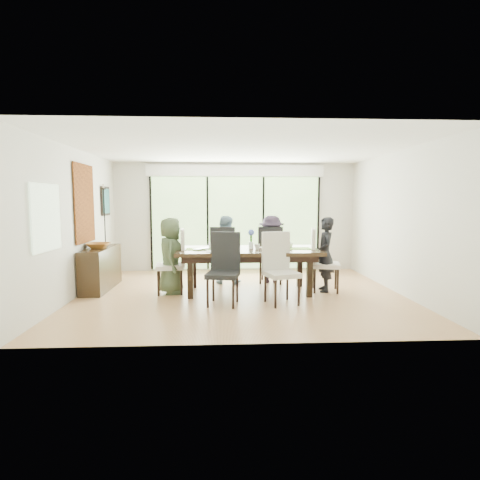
{
  "coord_description": "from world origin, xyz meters",
  "views": [
    {
      "loc": [
        -0.36,
        -6.92,
        1.74
      ],
      "look_at": [
        0.0,
        0.25,
        1.0
      ],
      "focal_mm": 28.0,
      "sensor_mm": 36.0,
      "label": 1
    }
  ],
  "objects_px": {
    "chair_near_right": "(282,268)",
    "cup_a": "(212,245)",
    "table_top": "(249,251)",
    "cup_b": "(257,247)",
    "person_left_end": "(171,256)",
    "chair_far_left": "(225,254)",
    "chair_far_right": "(271,254)",
    "chair_near_left": "(223,269)",
    "chair_left_end": "(170,261)",
    "person_far_right": "(271,249)",
    "person_far_left": "(225,250)",
    "vase": "(251,245)",
    "laptop": "(204,249)",
    "bowl": "(98,246)",
    "sideboard": "(101,268)",
    "chair_right_end": "(326,260)",
    "cup_c": "(289,245)",
    "person_right_end": "(325,254)"
  },
  "relations": [
    {
      "from": "chair_near_right",
      "to": "cup_a",
      "type": "distance_m",
      "value": 1.6
    },
    {
      "from": "table_top",
      "to": "cup_b",
      "type": "height_order",
      "value": "cup_b"
    },
    {
      "from": "person_left_end",
      "to": "cup_a",
      "type": "height_order",
      "value": "person_left_end"
    },
    {
      "from": "chair_far_left",
      "to": "chair_far_right",
      "type": "distance_m",
      "value": 1.0
    },
    {
      "from": "chair_near_left",
      "to": "chair_near_right",
      "type": "height_order",
      "value": "same"
    },
    {
      "from": "chair_left_end",
      "to": "person_far_right",
      "type": "relative_size",
      "value": 0.85
    },
    {
      "from": "person_far_left",
      "to": "vase",
      "type": "relative_size",
      "value": 10.75
    },
    {
      "from": "chair_far_right",
      "to": "person_far_right",
      "type": "distance_m",
      "value": 0.11
    },
    {
      "from": "chair_left_end",
      "to": "chair_far_left",
      "type": "relative_size",
      "value": 1.0
    },
    {
      "from": "laptop",
      "to": "table_top",
      "type": "bearing_deg",
      "value": -40.03
    },
    {
      "from": "chair_near_left",
      "to": "chair_near_right",
      "type": "bearing_deg",
      "value": 11.54
    },
    {
      "from": "chair_far_left",
      "to": "cup_a",
      "type": "height_order",
      "value": "chair_far_left"
    },
    {
      "from": "chair_far_right",
      "to": "bowl",
      "type": "height_order",
      "value": "chair_far_right"
    },
    {
      "from": "chair_near_left",
      "to": "vase",
      "type": "height_order",
      "value": "chair_near_left"
    },
    {
      "from": "chair_near_left",
      "to": "cup_b",
      "type": "xyz_separation_m",
      "value": [
        0.65,
        0.77,
        0.28
      ]
    },
    {
      "from": "person_far_left",
      "to": "vase",
      "type": "xyz_separation_m",
      "value": [
        0.5,
        -0.78,
        0.18
      ]
    },
    {
      "from": "cup_a",
      "to": "sideboard",
      "type": "bearing_deg",
      "value": 173.17
    },
    {
      "from": "chair_right_end",
      "to": "cup_c",
      "type": "xyz_separation_m",
      "value": [
        -0.7,
        0.1,
        0.28
      ]
    },
    {
      "from": "person_right_end",
      "to": "sideboard",
      "type": "relative_size",
      "value": 0.98
    },
    {
      "from": "chair_near_right",
      "to": "bowl",
      "type": "relative_size",
      "value": 2.81
    },
    {
      "from": "laptop",
      "to": "cup_b",
      "type": "xyz_separation_m",
      "value": [
        1.0,
        0.0,
        0.04
      ]
    },
    {
      "from": "chair_near_left",
      "to": "person_right_end",
      "type": "distance_m",
      "value": 2.17
    },
    {
      "from": "person_far_left",
      "to": "bowl",
      "type": "distance_m",
      "value": 2.53
    },
    {
      "from": "cup_b",
      "to": "bowl",
      "type": "distance_m",
      "value": 3.1
    },
    {
      "from": "person_far_right",
      "to": "cup_a",
      "type": "distance_m",
      "value": 1.43
    },
    {
      "from": "table_top",
      "to": "bowl",
      "type": "bearing_deg",
      "value": 173.82
    },
    {
      "from": "chair_far_left",
      "to": "chair_near_left",
      "type": "height_order",
      "value": "same"
    },
    {
      "from": "chair_near_left",
      "to": "cup_c",
      "type": "bearing_deg",
      "value": 48.27
    },
    {
      "from": "cup_c",
      "to": "chair_near_left",
      "type": "bearing_deg",
      "value": -143.27
    },
    {
      "from": "chair_left_end",
      "to": "laptop",
      "type": "distance_m",
      "value": 0.7
    },
    {
      "from": "chair_far_left",
      "to": "person_right_end",
      "type": "height_order",
      "value": "person_right_end"
    },
    {
      "from": "chair_far_left",
      "to": "person_left_end",
      "type": "bearing_deg",
      "value": 50.45
    },
    {
      "from": "cup_c",
      "to": "person_far_right",
      "type": "bearing_deg",
      "value": 108.9
    },
    {
      "from": "person_left_end",
      "to": "vase",
      "type": "relative_size",
      "value": 10.75
    },
    {
      "from": "chair_near_left",
      "to": "bowl",
      "type": "distance_m",
      "value": 2.71
    },
    {
      "from": "chair_near_left",
      "to": "table_top",
      "type": "bearing_deg",
      "value": 71.65
    },
    {
      "from": "chair_far_left",
      "to": "person_right_end",
      "type": "xyz_separation_m",
      "value": [
        1.93,
        -0.85,
        0.11
      ]
    },
    {
      "from": "person_right_end",
      "to": "chair_far_left",
      "type": "bearing_deg",
      "value": -109.55
    },
    {
      "from": "chair_right_end",
      "to": "laptop",
      "type": "height_order",
      "value": "chair_right_end"
    },
    {
      "from": "table_top",
      "to": "chair_far_right",
      "type": "distance_m",
      "value": 1.03
    },
    {
      "from": "chair_near_left",
      "to": "chair_near_right",
      "type": "relative_size",
      "value": 1.0
    },
    {
      "from": "person_far_right",
      "to": "cup_b",
      "type": "bearing_deg",
      "value": 76.72
    },
    {
      "from": "table_top",
      "to": "laptop",
      "type": "height_order",
      "value": "laptop"
    },
    {
      "from": "bowl",
      "to": "chair_left_end",
      "type": "bearing_deg",
      "value": -12.54
    },
    {
      "from": "person_far_left",
      "to": "sideboard",
      "type": "height_order",
      "value": "person_far_left"
    },
    {
      "from": "chair_far_left",
      "to": "person_left_end",
      "type": "distance_m",
      "value": 1.34
    },
    {
      "from": "cup_c",
      "to": "chair_far_left",
      "type": "bearing_deg",
      "value": 149.04
    },
    {
      "from": "sideboard",
      "to": "bowl",
      "type": "bearing_deg",
      "value": -90.0
    },
    {
      "from": "person_right_end",
      "to": "cup_c",
      "type": "height_order",
      "value": "person_right_end"
    },
    {
      "from": "chair_right_end",
      "to": "laptop",
      "type": "xyz_separation_m",
      "value": [
        -2.35,
        -0.1,
        0.24
      ]
    }
  ]
}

